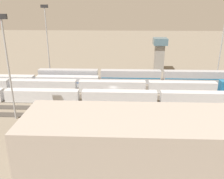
{
  "coord_description": "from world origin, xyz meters",
  "views": [
    {
      "loc": [
        -2.69,
        77.26,
        29.48
      ],
      "look_at": [
        0.39,
        2.36,
        2.5
      ],
      "focal_mm": 38.78,
      "sensor_mm": 36.0,
      "label": 1
    }
  ],
  "objects_px": {
    "light_mast_2": "(224,28)",
    "control_tower": "(160,52)",
    "train_on_track_5": "(119,97)",
    "train_on_track_3": "(108,86)",
    "light_mast_1": "(7,55)",
    "train_on_track_1": "(131,77)",
    "train_on_track_2": "(35,81)",
    "light_mast_0": "(47,33)",
    "maintenance_shed": "(132,140)"
  },
  "relations": [
    {
      "from": "light_mast_0",
      "to": "maintenance_shed",
      "type": "height_order",
      "value": "light_mast_0"
    },
    {
      "from": "train_on_track_5",
      "to": "light_mast_2",
      "type": "distance_m",
      "value": 52.11
    },
    {
      "from": "light_mast_1",
      "to": "light_mast_2",
      "type": "bearing_deg",
      "value": -149.34
    },
    {
      "from": "train_on_track_1",
      "to": "control_tower",
      "type": "bearing_deg",
      "value": -126.27
    },
    {
      "from": "train_on_track_3",
      "to": "light_mast_0",
      "type": "distance_m",
      "value": 34.95
    },
    {
      "from": "train_on_track_1",
      "to": "light_mast_1",
      "type": "xyz_separation_m",
      "value": [
        31.81,
        32.2,
        14.65
      ]
    },
    {
      "from": "train_on_track_1",
      "to": "light_mast_1",
      "type": "distance_m",
      "value": 47.57
    },
    {
      "from": "maintenance_shed",
      "to": "train_on_track_5",
      "type": "bearing_deg",
      "value": -84.91
    },
    {
      "from": "light_mast_1",
      "to": "light_mast_2",
      "type": "relative_size",
      "value": 0.82
    },
    {
      "from": "train_on_track_3",
      "to": "control_tower",
      "type": "distance_m",
      "value": 35.97
    },
    {
      "from": "train_on_track_2",
      "to": "train_on_track_3",
      "type": "relative_size",
      "value": 0.41
    },
    {
      "from": "maintenance_shed",
      "to": "control_tower",
      "type": "relative_size",
      "value": 2.73
    },
    {
      "from": "train_on_track_1",
      "to": "light_mast_1",
      "type": "height_order",
      "value": "light_mast_1"
    },
    {
      "from": "light_mast_1",
      "to": "train_on_track_1",
      "type": "bearing_deg",
      "value": -134.65
    },
    {
      "from": "train_on_track_2",
      "to": "light_mast_0",
      "type": "height_order",
      "value": "light_mast_0"
    },
    {
      "from": "light_mast_1",
      "to": "control_tower",
      "type": "relative_size",
      "value": 1.81
    },
    {
      "from": "train_on_track_2",
      "to": "maintenance_shed",
      "type": "xyz_separation_m",
      "value": [
        -34.18,
        44.83,
        2.9
      ]
    },
    {
      "from": "light_mast_1",
      "to": "control_tower",
      "type": "xyz_separation_m",
      "value": [
        -45.12,
        -50.34,
        -8.58
      ]
    },
    {
      "from": "train_on_track_2",
      "to": "train_on_track_1",
      "type": "relative_size",
      "value": 0.66
    },
    {
      "from": "light_mast_0",
      "to": "train_on_track_5",
      "type": "bearing_deg",
      "value": 137.0
    },
    {
      "from": "train_on_track_5",
      "to": "light_mast_2",
      "type": "bearing_deg",
      "value": -145.06
    },
    {
      "from": "train_on_track_1",
      "to": "train_on_track_2",
      "type": "bearing_deg",
      "value": 7.99
    },
    {
      "from": "control_tower",
      "to": "maintenance_shed",
      "type": "bearing_deg",
      "value": 77.75
    },
    {
      "from": "train_on_track_5",
      "to": "light_mast_1",
      "type": "distance_m",
      "value": 33.89
    },
    {
      "from": "train_on_track_3",
      "to": "light_mast_2",
      "type": "relative_size",
      "value": 3.5
    },
    {
      "from": "train_on_track_5",
      "to": "train_on_track_2",
      "type": "xyz_separation_m",
      "value": [
        31.52,
        -15.0,
        -0.01
      ]
    },
    {
      "from": "light_mast_2",
      "to": "control_tower",
      "type": "bearing_deg",
      "value": -24.33
    },
    {
      "from": "train_on_track_1",
      "to": "maintenance_shed",
      "type": "distance_m",
      "value": 49.9
    },
    {
      "from": "train_on_track_3",
      "to": "light_mast_2",
      "type": "height_order",
      "value": "light_mast_2"
    },
    {
      "from": "control_tower",
      "to": "train_on_track_5",
      "type": "bearing_deg",
      "value": 65.47
    },
    {
      "from": "control_tower",
      "to": "train_on_track_2",
      "type": "bearing_deg",
      "value": 25.31
    },
    {
      "from": "light_mast_2",
      "to": "maintenance_shed",
      "type": "relative_size",
      "value": 0.8
    },
    {
      "from": "train_on_track_2",
      "to": "train_on_track_1",
      "type": "distance_m",
      "value": 35.97
    },
    {
      "from": "light_mast_0",
      "to": "maintenance_shed",
      "type": "relative_size",
      "value": 0.71
    },
    {
      "from": "train_on_track_3",
      "to": "maintenance_shed",
      "type": "bearing_deg",
      "value": 99.49
    },
    {
      "from": "train_on_track_1",
      "to": "light_mast_0",
      "type": "distance_m",
      "value": 37.86
    },
    {
      "from": "light_mast_1",
      "to": "train_on_track_5",
      "type": "bearing_deg",
      "value": -156.24
    },
    {
      "from": "light_mast_1",
      "to": "train_on_track_2",
      "type": "bearing_deg",
      "value": -82.02
    },
    {
      "from": "train_on_track_1",
      "to": "maintenance_shed",
      "type": "height_order",
      "value": "maintenance_shed"
    },
    {
      "from": "train_on_track_2",
      "to": "light_mast_1",
      "type": "height_order",
      "value": "light_mast_1"
    },
    {
      "from": "light_mast_0",
      "to": "light_mast_2",
      "type": "xyz_separation_m",
      "value": [
        -69.54,
        -0.37,
        2.16
      ]
    },
    {
      "from": "light_mast_2",
      "to": "light_mast_1",
      "type": "bearing_deg",
      "value": 30.66
    },
    {
      "from": "train_on_track_1",
      "to": "light_mast_2",
      "type": "bearing_deg",
      "value": -167.53
    },
    {
      "from": "train_on_track_2",
      "to": "train_on_track_3",
      "type": "height_order",
      "value": "train_on_track_3"
    },
    {
      "from": "train_on_track_5",
      "to": "train_on_track_3",
      "type": "xyz_separation_m",
      "value": [
        4.0,
        -10.0,
        0.06
      ]
    },
    {
      "from": "light_mast_1",
      "to": "control_tower",
      "type": "height_order",
      "value": "light_mast_1"
    },
    {
      "from": "light_mast_2",
      "to": "control_tower",
      "type": "xyz_separation_m",
      "value": [
        22.58,
        -10.21,
        -11.69
      ]
    },
    {
      "from": "train_on_track_5",
      "to": "train_on_track_3",
      "type": "bearing_deg",
      "value": -68.19
    },
    {
      "from": "train_on_track_3",
      "to": "control_tower",
      "type": "xyz_separation_m",
      "value": [
        -21.41,
        -28.14,
        6.59
      ]
    },
    {
      "from": "light_mast_0",
      "to": "train_on_track_1",
      "type": "bearing_deg",
      "value": 167.34
    }
  ]
}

